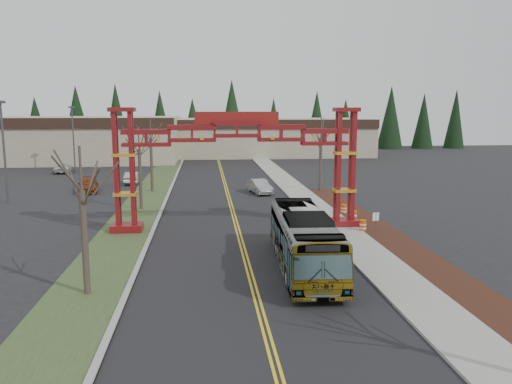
{
  "coord_description": "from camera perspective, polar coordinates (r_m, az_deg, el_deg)",
  "views": [
    {
      "loc": [
        -2.3,
        -17.86,
        8.75
      ],
      "look_at": [
        0.95,
        13.85,
        3.47
      ],
      "focal_mm": 35.0,
      "sensor_mm": 36.0,
      "label": 1
    }
  ],
  "objects": [
    {
      "name": "silver_sedan",
      "position": [
        52.54,
        0.4,
        0.64
      ],
      "size": [
        2.49,
        4.73,
        1.48
      ],
      "primitive_type": "imported",
      "rotation": [
        0.0,
        0.0,
        0.21
      ],
      "color": "#A5A8AD",
      "rests_on": "ground"
    },
    {
      "name": "barrel_north",
      "position": [
        42.55,
        10.02,
        -1.99
      ],
      "size": [
        0.48,
        0.48,
        0.89
      ],
      "color": "#CE500B",
      "rests_on": "ground"
    },
    {
      "name": "barrel_south",
      "position": [
        36.84,
        12.12,
        -3.82
      ],
      "size": [
        0.49,
        0.49,
        0.9
      ],
      "color": "#CE500B",
      "rests_on": "ground"
    },
    {
      "name": "curb_left",
      "position": [
        43.89,
        -10.77,
        -2.16
      ],
      "size": [
        0.3,
        110.0,
        0.15
      ],
      "primitive_type": "cube",
      "color": "#999894",
      "rests_on": "ground"
    },
    {
      "name": "gateway_arch",
      "position": [
        36.04,
        -2.18,
        5.0
      ],
      "size": [
        18.2,
        1.6,
        8.9
      ],
      "color": "#5E0C0C",
      "rests_on": "ground"
    },
    {
      "name": "curb_right",
      "position": [
        44.53,
        5.2,
        -1.86
      ],
      "size": [
        0.3,
        110.0,
        0.15
      ],
      "primitive_type": "cube",
      "color": "#999894",
      "rests_on": "ground"
    },
    {
      "name": "retail_building_west",
      "position": [
        94.12,
        -23.08,
        5.62
      ],
      "size": [
        46.0,
        22.3,
        7.5
      ],
      "color": "#9D9378",
      "rests_on": "ground"
    },
    {
      "name": "ground",
      "position": [
        20.02,
        1.4,
        -16.51
      ],
      "size": [
        200.0,
        200.0,
        0.0
      ],
      "primitive_type": "plane",
      "color": "black",
      "rests_on": "ground"
    },
    {
      "name": "barrel_mid",
      "position": [
        39.61,
        11.08,
        -2.82
      ],
      "size": [
        0.52,
        0.52,
        0.96
      ],
      "color": "#CE500B",
      "rests_on": "ground"
    },
    {
      "name": "light_pole_near",
      "position": [
        52.06,
        -26.89,
        4.85
      ],
      "size": [
        0.83,
        0.41,
        9.56
      ],
      "color": "#3F3F44",
      "rests_on": "ground"
    },
    {
      "name": "transit_bus",
      "position": [
        27.77,
        5.49,
        -5.52
      ],
      "size": [
        3.27,
        11.72,
        3.23
      ],
      "primitive_type": "imported",
      "rotation": [
        0.0,
        0.0,
        -0.05
      ],
      "color": "#A9ACB1",
      "rests_on": "ground"
    },
    {
      "name": "conifer_treeline",
      "position": [
        109.91,
        -4.57,
        8.2
      ],
      "size": [
        116.1,
        5.6,
        13.0
      ],
      "color": "black",
      "rests_on": "ground"
    },
    {
      "name": "bare_tree_right_far",
      "position": [
        53.71,
        7.44,
        6.12
      ],
      "size": [
        3.33,
        3.33,
        7.98
      ],
      "color": "#382D26",
      "rests_on": "ground"
    },
    {
      "name": "sidewalk_right",
      "position": [
        44.83,
        7.02,
        -1.82
      ],
      "size": [
        2.6,
        110.0,
        0.14
      ],
      "primitive_type": "cube",
      "color": "gray",
      "rests_on": "ground"
    },
    {
      "name": "street_sign",
      "position": [
        34.17,
        13.51,
        -3.23
      ],
      "size": [
        0.45,
        0.11,
        1.98
      ],
      "color": "#3F3F44",
      "rests_on": "ground"
    },
    {
      "name": "parked_car_far_a",
      "position": [
        61.3,
        -13.96,
        1.59
      ],
      "size": [
        1.55,
        4.33,
        1.42
      ],
      "primitive_type": "imported",
      "rotation": [
        0.0,
        0.0,
        3.15
      ],
      "color": "#BABAC3",
      "rests_on": "ground"
    },
    {
      "name": "bare_tree_median_mid",
      "position": [
        44.67,
        -13.21,
        4.73
      ],
      "size": [
        2.88,
        2.88,
        7.24
      ],
      "color": "#382D26",
      "rests_on": "ground"
    },
    {
      "name": "parked_car_mid_a",
      "position": [
        56.53,
        -18.65,
        0.74
      ],
      "size": [
        2.85,
        5.24,
        1.44
      ],
      "primitive_type": "imported",
      "rotation": [
        0.0,
        0.0,
        0.17
      ],
      "color": "maroon",
      "rests_on": "ground"
    },
    {
      "name": "light_pole_far",
      "position": [
        74.95,
        -20.17,
        6.21
      ],
      "size": [
        0.8,
        0.4,
        9.19
      ],
      "color": "#3F3F44",
      "rests_on": "ground"
    },
    {
      "name": "lane_line_left",
      "position": [
        43.79,
        -2.88,
        -2.1
      ],
      "size": [
        0.12,
        100.0,
        0.01
      ],
      "primitive_type": "cube",
      "color": "yellow",
      "rests_on": "road"
    },
    {
      "name": "lane_line_right",
      "position": [
        43.8,
        -2.57,
        -2.09
      ],
      "size": [
        0.12,
        100.0,
        0.01
      ],
      "primitive_type": "cube",
      "color": "yellow",
      "rests_on": "road"
    },
    {
      "name": "landscape_strip",
      "position": [
        31.74,
        17.73,
        -6.94
      ],
      "size": [
        2.6,
        50.0,
        0.12
      ],
      "primitive_type": "cube",
      "color": "black",
      "rests_on": "ground"
    },
    {
      "name": "bare_tree_median_far",
      "position": [
        54.14,
        -11.95,
        5.99
      ],
      "size": [
        3.08,
        3.08,
        7.79
      ],
      "color": "#382D26",
      "rests_on": "ground"
    },
    {
      "name": "parked_car_far_b",
      "position": [
        74.83,
        -21.16,
        2.55
      ],
      "size": [
        2.82,
        4.9,
        1.29
      ],
      "primitive_type": "imported",
      "rotation": [
        0.0,
        0.0,
        3.3
      ],
      "color": "silver",
      "rests_on": "ground"
    },
    {
      "name": "retail_building_east",
      "position": [
        98.72,
        1.32,
        6.36
      ],
      "size": [
        38.0,
        20.3,
        7.0
      ],
      "color": "#9D9378",
      "rests_on": "ground"
    },
    {
      "name": "road",
      "position": [
        43.8,
        -2.73,
        -2.11
      ],
      "size": [
        12.0,
        110.0,
        0.02
      ],
      "primitive_type": "cube",
      "color": "black",
      "rests_on": "ground"
    },
    {
      "name": "bare_tree_median_near",
      "position": [
        24.39,
        -19.29,
        0.06
      ],
      "size": [
        3.15,
        3.15,
        7.12
      ],
      "color": "#382D26",
      "rests_on": "ground"
    },
    {
      "name": "grass_median",
      "position": [
        44.1,
        -13.17,
        -2.23
      ],
      "size": [
        4.0,
        110.0,
        0.08
      ],
      "primitive_type": "cube",
      "color": "#2C4221",
      "rests_on": "ground"
    }
  ]
}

